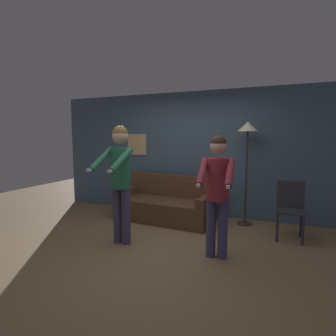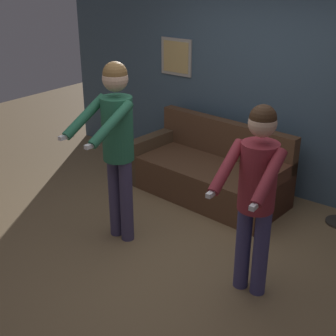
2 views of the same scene
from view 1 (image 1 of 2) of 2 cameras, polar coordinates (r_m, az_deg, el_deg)
name	(u,v)px [view 1 (image 1 of 2)]	position (r m, az deg, el deg)	size (l,w,h in m)	color
ground_plane	(160,247)	(4.10, -1.78, -16.83)	(12.00, 12.00, 0.00)	olive
back_wall_assembly	(194,154)	(5.60, 5.71, 3.10)	(6.40, 0.09, 2.60)	#445C70
couch	(165,206)	(5.30, -0.58, -8.27)	(1.96, 1.00, 0.87)	brown
torchiere_lamp	(248,136)	(5.06, 16.92, 6.58)	(0.38, 0.38, 1.93)	#332D28
person_standing_left	(120,172)	(4.01, -10.36, -0.95)	(0.45, 0.71, 1.81)	#433D61
person_standing_right	(218,186)	(3.54, 10.73, -3.78)	(0.46, 0.66, 1.66)	#413E70
dining_chair_distant	(290,206)	(4.73, 25.04, -7.54)	(0.43, 0.43, 0.93)	#2D2D33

